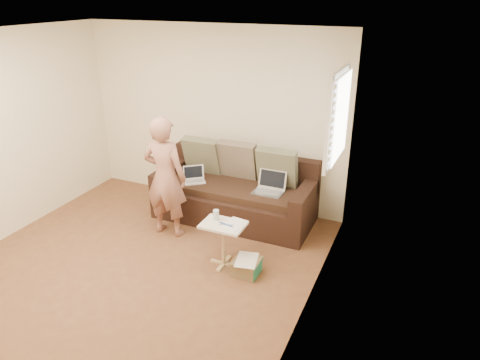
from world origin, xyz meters
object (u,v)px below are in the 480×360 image
at_px(laptop_silver, 268,193).
at_px(side_table, 224,244).
at_px(sofa, 234,191).
at_px(drinking_glass, 216,215).
at_px(person, 165,177).
at_px(laptop_white, 194,182).
at_px(striped_box, 247,267).

xyz_separation_m(laptop_silver, side_table, (-0.16, -1.04, -0.25)).
height_order(sofa, drinking_glass, sofa).
distance_m(person, drinking_glass, 0.96).
bearing_deg(drinking_glass, laptop_white, 131.06).
height_order(laptop_white, side_table, laptop_white).
distance_m(sofa, side_table, 1.18).
xyz_separation_m(sofa, striped_box, (0.68, -1.18, -0.33)).
bearing_deg(striped_box, drinking_glass, 163.60).
relative_size(sofa, laptop_silver, 5.64).
distance_m(sofa, person, 1.04).
xyz_separation_m(side_table, drinking_glass, (-0.12, 0.06, 0.33)).
relative_size(side_table, striped_box, 1.82).
bearing_deg(striped_box, laptop_silver, 98.09).
xyz_separation_m(drinking_glass, striped_box, (0.44, -0.13, -0.51)).
bearing_deg(laptop_silver, sofa, 172.48).
distance_m(laptop_silver, laptop_white, 1.07).
bearing_deg(person, side_table, 156.64).
xyz_separation_m(laptop_silver, striped_box, (0.16, -1.11, -0.43)).
relative_size(laptop_white, striped_box, 0.97).
bearing_deg(laptop_silver, side_table, -98.52).
relative_size(side_table, drinking_glass, 4.56).
height_order(laptop_silver, striped_box, laptop_silver).
relative_size(person, drinking_glass, 13.40).
xyz_separation_m(person, striped_box, (1.32, -0.46, -0.71)).
bearing_deg(striped_box, side_table, 167.95).
bearing_deg(striped_box, laptop_white, 139.91).
distance_m(side_table, striped_box, 0.37).
bearing_deg(person, sofa, -133.62).
height_order(laptop_silver, laptop_white, laptop_silver).
height_order(laptop_silver, side_table, laptop_silver).
xyz_separation_m(person, side_table, (1.00, -0.39, -0.53)).
relative_size(sofa, side_table, 4.02).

